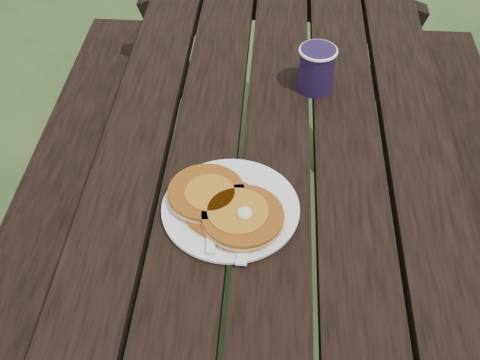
# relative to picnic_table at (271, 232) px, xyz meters

# --- Properties ---
(ground) EXTENTS (60.00, 60.00, 0.00)m
(ground) POSITION_rel_picnic_table_xyz_m (0.00, 0.00, -0.37)
(ground) COLOR #263D1A
(ground) RESTS_ON ground
(picnic_table) EXTENTS (1.36, 1.80, 0.75)m
(picnic_table) POSITION_rel_picnic_table_xyz_m (0.00, 0.00, 0.00)
(picnic_table) COLOR black
(picnic_table) RESTS_ON ground
(plate) EXTENTS (0.33, 0.33, 0.01)m
(plate) POSITION_rel_picnic_table_xyz_m (-0.08, -0.27, 0.39)
(plate) COLOR white
(plate) RESTS_ON picnic_table
(pancake_stack) EXTENTS (0.22, 0.20, 0.04)m
(pancake_stack) POSITION_rel_picnic_table_xyz_m (-0.09, -0.28, 0.41)
(pancake_stack) COLOR #974F11
(pancake_stack) RESTS_ON plate
(knife) EXTENTS (0.03, 0.18, 0.00)m
(knife) POSITION_rel_picnic_table_xyz_m (-0.06, -0.31, 0.39)
(knife) COLOR white
(knife) RESTS_ON plate
(fork) EXTENTS (0.04, 0.16, 0.01)m
(fork) POSITION_rel_picnic_table_xyz_m (-0.11, -0.33, 0.40)
(fork) COLOR white
(fork) RESTS_ON plate
(coffee_cup) EXTENTS (0.09, 0.09, 0.11)m
(coffee_cup) POSITION_rel_picnic_table_xyz_m (0.08, 0.13, 0.44)
(coffee_cup) COLOR black
(coffee_cup) RESTS_ON picnic_table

